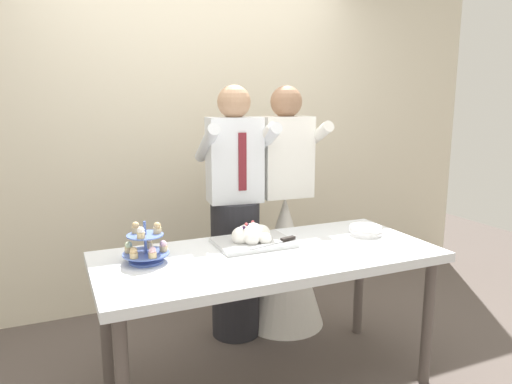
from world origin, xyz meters
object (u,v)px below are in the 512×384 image
(main_cake_tray, at_px, (253,237))
(person_bride, at_px, (285,244))
(dessert_table, at_px, (269,266))
(plate_stack, at_px, (365,230))
(person_groom, at_px, (235,227))
(cupcake_stand, at_px, (146,247))

(main_cake_tray, bearing_deg, person_bride, 47.42)
(dessert_table, distance_m, main_cake_tray, 0.20)
(plate_stack, distance_m, person_groom, 0.84)
(cupcake_stand, height_order, person_groom, person_groom)
(main_cake_tray, distance_m, person_groom, 0.49)
(dessert_table, height_order, person_bride, person_bride)
(dessert_table, height_order, main_cake_tray, main_cake_tray)
(dessert_table, height_order, plate_stack, plate_stack)
(cupcake_stand, bearing_deg, person_bride, 27.54)
(person_bride, bearing_deg, person_groom, -177.97)
(cupcake_stand, relative_size, person_groom, 0.14)
(plate_stack, bearing_deg, person_bride, 112.89)
(cupcake_stand, xyz_separation_m, plate_stack, (1.30, -0.03, -0.05))
(dessert_table, relative_size, plate_stack, 9.36)
(dessert_table, distance_m, cupcake_stand, 0.65)
(plate_stack, height_order, person_groom, person_groom)
(main_cake_tray, height_order, person_bride, person_bride)
(cupcake_stand, height_order, main_cake_tray, cupcake_stand)
(cupcake_stand, distance_m, person_groom, 0.87)
(dessert_table, bearing_deg, cupcake_stand, 170.50)
(dessert_table, bearing_deg, main_cake_tray, 98.51)
(cupcake_stand, distance_m, plate_stack, 1.30)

